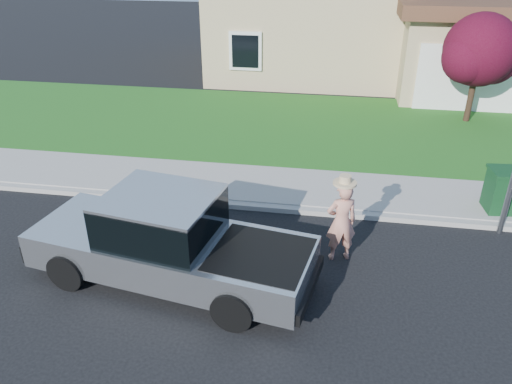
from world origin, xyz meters
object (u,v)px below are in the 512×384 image
woman (341,220)px  ornamental_tree (481,53)px  trash_bin (501,190)px  pickup_truck (169,242)px

woman → ornamental_tree: (4.17, 8.64, 1.48)m
woman → ornamental_tree: 9.71m
ornamental_tree → trash_bin: bearing=-95.7°
pickup_truck → trash_bin: 7.47m
woman → trash_bin: 4.21m
pickup_truck → woman: bearing=30.9°
pickup_truck → woman: 3.30m
pickup_truck → trash_bin: (6.60, 3.48, -0.16)m
ornamental_tree → trash_bin: 6.61m
ornamental_tree → trash_bin: ornamental_tree is taller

